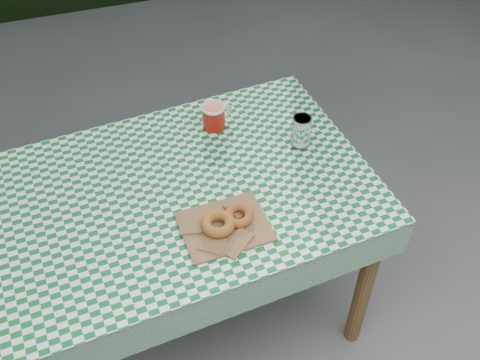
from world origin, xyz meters
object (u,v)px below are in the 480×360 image
Objects in this scene: paper_bag at (225,226)px; coffee_mug at (214,117)px; table at (189,260)px; drinking_glass at (301,132)px.

paper_bag is 1.62× the size of coffee_mug.
table is 0.44m from paper_bag.
paper_bag is 0.48m from coffee_mug.
coffee_mug is at bearing 77.91° from paper_bag.
coffee_mug reaches higher than paper_bag.
table is 0.63m from drinking_glass.
drinking_glass is at bearing 37.98° from paper_bag.
coffee_mug is 1.36× the size of drinking_glass.
drinking_glass is at bearing -54.67° from coffee_mug.
coffee_mug is at bearing 49.76° from table.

